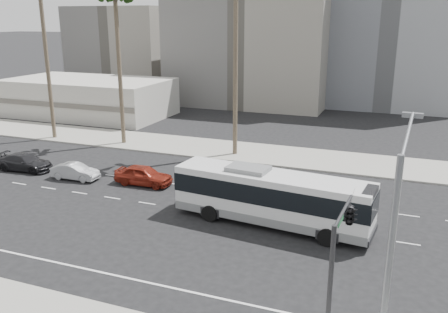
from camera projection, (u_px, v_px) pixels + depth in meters
The scene contains 12 objects.
ground at pixel (223, 215), 32.72m from camera, with size 700.00×700.00×0.00m, color black.
sidewalk_north at pixel (280, 155), 46.58m from camera, with size 120.00×7.00×0.15m, color gray.
commercial_low at pixel (89, 97), 65.60m from camera, with size 22.00×12.16×5.00m.
midrise_beige_west at pixel (255, 45), 74.60m from camera, with size 24.00×18.00×18.00m, color slate.
midrise_gray_center at pixel (393, 18), 72.87m from camera, with size 20.00×20.00×26.00m, color slate.
midrise_beige_far at pixel (130, 49), 88.44m from camera, with size 18.00×16.00×15.00m, color slate.
city_bus at pixel (271, 196), 30.77m from camera, with size 13.26×4.24×3.75m.
car_a at pixel (143, 175), 38.49m from camera, with size 4.77×1.92×1.62m, color maroon.
car_b at pixel (75, 171), 39.81m from camera, with size 4.12×1.44×1.36m, color #97989B.
car_c at pixel (25, 162), 42.14m from camera, with size 5.11×2.08×1.48m, color black.
streetlight_corner at pixel (391, 260), 15.51m from camera, with size 0.80×4.57×9.72m.
traffic_signal at pixel (348, 221), 19.10m from camera, with size 2.89×3.83×6.29m.
Camera 1 is at (10.89, -28.21, 13.13)m, focal length 37.98 mm.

